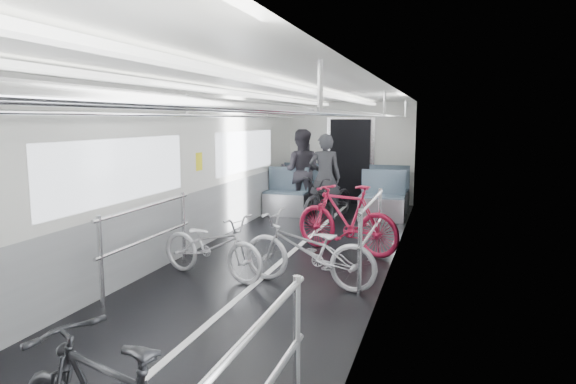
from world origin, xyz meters
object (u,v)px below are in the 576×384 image
Objects in this scene: bike_right_far at (346,219)px; bike_aisle at (329,199)px; person_seated at (301,171)px; person_standing at (325,177)px; bike_left_far at (212,246)px; bike_right_mid at (308,250)px.

bike_right_far is 1.00× the size of bike_aisle.
person_seated is at bearing 153.00° from bike_aisle.
person_standing is at bearing -139.76° from bike_right_far.
bike_right_far is at bearing -24.56° from bike_left_far.
bike_right_far is at bearing -53.08° from bike_aisle.
person_standing is at bearing 157.09° from bike_aisle.
bike_right_far reaches higher than bike_right_mid.
person_seated is at bearing 16.79° from bike_left_far.
bike_aisle is at bearing 129.35° from person_standing.
person_seated is at bearing -155.61° from bike_right_mid.
bike_left_far is at bearing 81.78° from person_seated.
bike_aisle is 0.43m from person_standing.
bike_left_far is 4.13m from person_standing.
person_standing is at bearing 123.79° from person_seated.
person_standing is at bearing 7.37° from bike_left_far.
bike_right_far is at bearing 100.91° from person_standing.
bike_left_far is 0.91× the size of person_standing.
bike_aisle is (0.64, 3.97, 0.05)m from bike_left_far.
person_seated reaches higher than bike_left_far.
bike_right_far is 3.48m from person_seated.
person_standing reaches higher than bike_right_far.
bike_right_mid reaches higher than bike_left_far.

